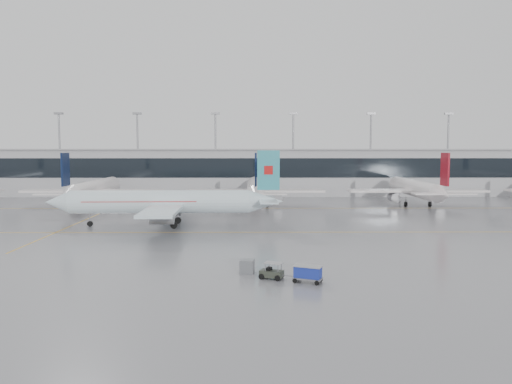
{
  "coord_description": "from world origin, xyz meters",
  "views": [
    {
      "loc": [
        -0.71,
        -73.69,
        12.5
      ],
      "look_at": [
        0.0,
        12.0,
        5.0
      ],
      "focal_mm": 35.0,
      "sensor_mm": 36.0,
      "label": 1
    }
  ],
  "objects_px": {
    "baggage_cart": "(308,273)",
    "gse_unit": "(247,266)",
    "baggage_tug": "(272,273)",
    "air_canada_jet": "(168,202)"
  },
  "relations": [
    {
      "from": "air_canada_jet",
      "to": "baggage_tug",
      "type": "bearing_deg",
      "value": 113.61
    },
    {
      "from": "air_canada_jet",
      "to": "baggage_tug",
      "type": "xyz_separation_m",
      "value": [
        15.39,
        -32.75,
        -3.33
      ]
    },
    {
      "from": "air_canada_jet",
      "to": "gse_unit",
      "type": "bearing_deg",
      "value": 111.53
    },
    {
      "from": "baggage_tug",
      "to": "air_canada_jet",
      "type": "bearing_deg",
      "value": 137.43
    },
    {
      "from": "baggage_tug",
      "to": "baggage_cart",
      "type": "distance_m",
      "value": 3.62
    },
    {
      "from": "baggage_cart",
      "to": "gse_unit",
      "type": "relative_size",
      "value": 2.18
    },
    {
      "from": "air_canada_jet",
      "to": "baggage_cart",
      "type": "bearing_deg",
      "value": 117.2
    },
    {
      "from": "air_canada_jet",
      "to": "gse_unit",
      "type": "relative_size",
      "value": 28.09
    },
    {
      "from": "baggage_cart",
      "to": "gse_unit",
      "type": "height_order",
      "value": "baggage_cart"
    },
    {
      "from": "air_canada_jet",
      "to": "gse_unit",
      "type": "xyz_separation_m",
      "value": [
        13.01,
        -30.54,
        -3.21
      ]
    }
  ]
}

